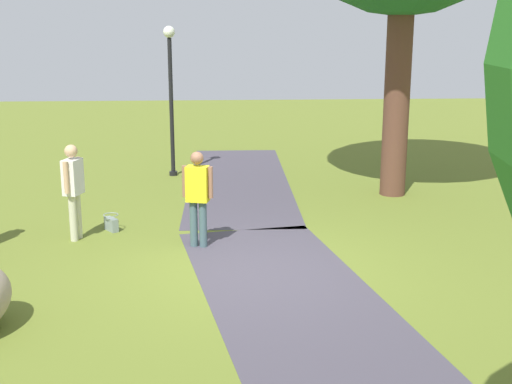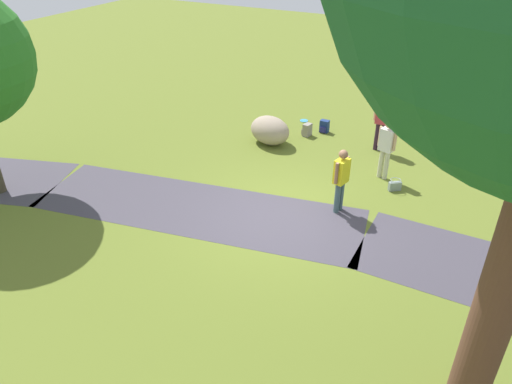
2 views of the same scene
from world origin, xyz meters
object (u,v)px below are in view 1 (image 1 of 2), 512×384
Objects in this scene: passerby_on_path at (198,193)px; handbag_on_grass at (111,223)px; lamp_post at (171,85)px; woman_with_handbag at (73,185)px.

handbag_on_grass is (-0.99, -1.60, -0.79)m from passerby_on_path.
lamp_post is at bearing 169.51° from handbag_on_grass.
lamp_post reaches higher than passerby_on_path.
lamp_post is at bearing -172.37° from passerby_on_path.
lamp_post reaches higher than handbag_on_grass.
woman_with_handbag reaches higher than handbag_on_grass.
passerby_on_path is at bearing 58.27° from handbag_on_grass.
lamp_post is at bearing 164.75° from woman_with_handbag.
woman_with_handbag is 2.19m from passerby_on_path.
handbag_on_grass is (4.59, -0.85, -2.08)m from lamp_post.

